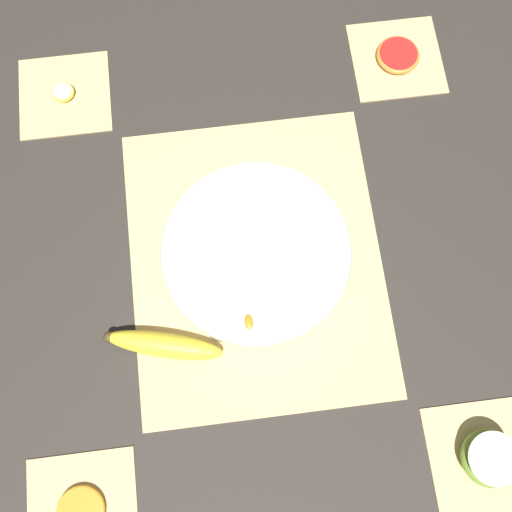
{
  "coord_description": "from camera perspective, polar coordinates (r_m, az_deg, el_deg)",
  "views": [
    {
      "loc": [
        -0.25,
        0.03,
        0.93
      ],
      "look_at": [
        0.0,
        0.0,
        0.03
      ],
      "focal_mm": 42.0,
      "sensor_mm": 36.0,
      "label": 1
    }
  ],
  "objects": [
    {
      "name": "whole_banana",
      "position": [
        0.93,
        -8.82,
        -8.36
      ],
      "size": [
        0.08,
        0.18,
        0.04
      ],
      "color": "yellow",
      "rests_on": "bamboo_mat_center"
    },
    {
      "name": "coaster_mat_far_left",
      "position": [
        0.97,
        -16.21,
        -22.22
      ],
      "size": [
        0.16,
        0.16,
        0.01
      ],
      "color": "#D6B775",
      "rests_on": "ground_plane"
    },
    {
      "name": "coaster_mat_far_right",
      "position": [
        1.13,
        -17.77,
        14.43
      ],
      "size": [
        0.16,
        0.16,
        0.01
      ],
      "color": "#D6B775",
      "rests_on": "ground_plane"
    },
    {
      "name": "coaster_mat_near_right",
      "position": [
        1.15,
        13.26,
        17.86
      ],
      "size": [
        0.16,
        0.16,
        0.01
      ],
      "color": "#D6B775",
      "rests_on": "ground_plane"
    },
    {
      "name": "apple_half",
      "position": [
        0.97,
        21.35,
        -17.47
      ],
      "size": [
        0.08,
        0.08,
        0.04
      ],
      "color": "#7FAD38",
      "rests_on": "coaster_mat_near_left"
    },
    {
      "name": "bamboo_mat_center",
      "position": [
        0.97,
        0.0,
        -0.43
      ],
      "size": [
        0.49,
        0.4,
        0.01
      ],
      "color": "#D6B775",
      "rests_on": "ground_plane"
    },
    {
      "name": "grapefruit_slice",
      "position": [
        1.14,
        13.36,
        18.11
      ],
      "size": [
        0.08,
        0.08,
        0.01
      ],
      "color": "#B2231E",
      "rests_on": "coaster_mat_near_right"
    },
    {
      "name": "ground_plane",
      "position": [
        0.97,
        0.0,
        -0.48
      ],
      "size": [
        6.0,
        6.0,
        0.0
      ],
      "primitive_type": "plane",
      "color": "#2D2823"
    },
    {
      "name": "coaster_mat_near_left",
      "position": [
        0.99,
        20.78,
        -17.46
      ],
      "size": [
        0.16,
        0.16,
        0.01
      ],
      "color": "#D6B775",
      "rests_on": "ground_plane"
    },
    {
      "name": "fruit_salad_bowl",
      "position": [
        0.93,
        0.01,
        0.17
      ],
      "size": [
        0.29,
        0.29,
        0.06
      ],
      "color": "silver",
      "rests_on": "bamboo_mat_center"
    },
    {
      "name": "orange_slice_whole",
      "position": [
        0.96,
        -16.35,
        -22.27
      ],
      "size": [
        0.07,
        0.07,
        0.01
      ],
      "color": "orange",
      "rests_on": "coaster_mat_far_left"
    },
    {
      "name": "banana_coin_single",
      "position": [
        1.13,
        -17.88,
        14.61
      ],
      "size": [
        0.04,
        0.04,
        0.01
      ],
      "color": "beige",
      "rests_on": "coaster_mat_far_right"
    }
  ]
}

